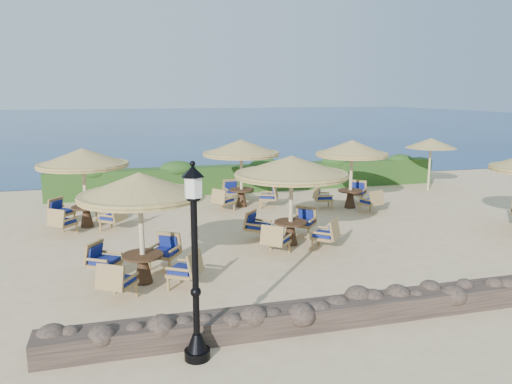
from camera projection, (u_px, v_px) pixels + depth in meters
name	position (u px, v px, depth m)	size (l,w,h in m)	color
ground	(312.00, 232.00, 16.14)	(120.00, 120.00, 0.00)	beige
sea	(155.00, 120.00, 82.33)	(160.00, 160.00, 0.00)	navy
hedge	(254.00, 178.00, 22.83)	(18.00, 0.90, 1.20)	#1E3F14
stone_wall	(425.00, 301.00, 10.24)	(15.00, 0.65, 0.44)	#4F3D31
lamp_post	(195.00, 272.00, 8.16)	(0.44, 0.44, 3.31)	black
extra_parasol	(431.00, 143.00, 22.66)	(2.30, 2.30, 2.41)	beige
cafe_set_0	(140.00, 208.00, 11.48)	(2.84, 2.84, 2.65)	beige
cafe_set_1	(291.00, 180.00, 14.44)	(3.34, 3.34, 2.65)	beige
cafe_set_3	(84.00, 172.00, 16.39)	(2.97, 2.97, 2.65)	beige
cafe_set_4	(241.00, 158.00, 19.36)	(3.00, 3.00, 2.65)	beige
cafe_set_5	(352.00, 159.00, 19.18)	(2.84, 2.83, 2.65)	beige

